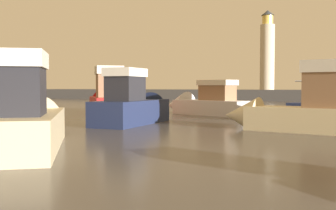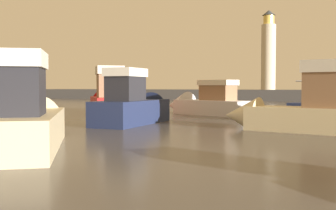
{
  "view_description": "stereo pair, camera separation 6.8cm",
  "coord_description": "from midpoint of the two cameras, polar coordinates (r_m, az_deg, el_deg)",
  "views": [
    {
      "loc": [
        5.39,
        -1.38,
        2.0
      ],
      "look_at": [
        -1.56,
        15.42,
        1.19
      ],
      "focal_mm": 43.55,
      "sensor_mm": 36.0,
      "label": 1
    },
    {
      "loc": [
        5.45,
        -1.35,
        2.0
      ],
      "look_at": [
        -1.56,
        15.42,
        1.19
      ],
      "focal_mm": 43.55,
      "sensor_mm": 36.0,
      "label": 2
    }
  ],
  "objects": [
    {
      "name": "motorboat_0",
      "position": [
        14.7,
        -19.23,
        -1.99
      ],
      "size": [
        6.34,
        7.97,
        3.46
      ],
      "color": "beige",
      "rests_on": "ground_plane"
    },
    {
      "name": "motorboat_4",
      "position": [
        32.09,
        -8.59,
        0.79
      ],
      "size": [
        6.65,
        7.65,
        4.01
      ],
      "color": "#B21E1E",
      "rests_on": "ground_plane"
    },
    {
      "name": "ground_plane",
      "position": [
        31.42,
        12.5,
        -1.15
      ],
      "size": [
        220.0,
        220.0,
        0.0
      ],
      "primitive_type": "plane",
      "color": "#4C4742"
    },
    {
      "name": "motorboat_5",
      "position": [
        19.24,
        17.13,
        -0.79
      ],
      "size": [
        7.09,
        3.13,
        3.47
      ],
      "color": "beige",
      "rests_on": "ground_plane"
    },
    {
      "name": "breakwater",
      "position": [
        60.66,
        17.36,
        1.3
      ],
      "size": [
        86.44,
        5.88,
        1.58
      ],
      "primitive_type": "cube",
      "color": "#423F3D",
      "rests_on": "ground_plane"
    },
    {
      "name": "motorboat_6",
      "position": [
        22.7,
        -4.33,
        -0.13
      ],
      "size": [
        2.1,
        7.25,
        3.24
      ],
      "color": "#1E284C",
      "rests_on": "ground_plane"
    },
    {
      "name": "motorboat_1",
      "position": [
        29.75,
        4.58,
        0.18
      ],
      "size": [
        7.58,
        4.78,
        2.96
      ],
      "color": "silver",
      "rests_on": "ground_plane"
    },
    {
      "name": "lighthouse",
      "position": [
        61.34,
        13.7,
        7.19
      ],
      "size": [
        2.07,
        2.07,
        11.51
      ],
      "color": "beige",
      "rests_on": "breakwater"
    }
  ]
}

